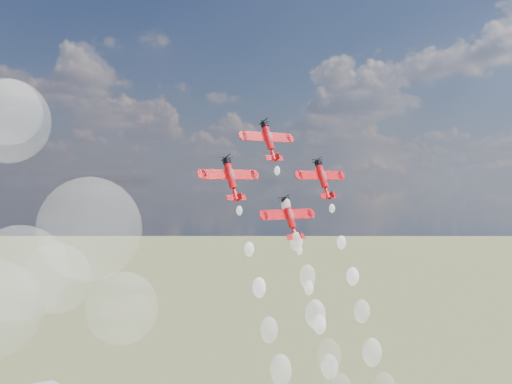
{
  "coord_description": "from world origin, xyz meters",
  "views": [
    {
      "loc": [
        -95.21,
        -111.58,
        76.52
      ],
      "look_at": [
        -6.58,
        -1.59,
        74.46
      ],
      "focal_mm": 50.0,
      "sensor_mm": 36.0,
      "label": 1
    }
  ],
  "objects_px": {
    "plane_lead": "(269,140)",
    "plane_left": "(231,178)",
    "plane_right": "(323,178)",
    "plane_slot": "(290,218)"
  },
  "relations": [
    {
      "from": "plane_right",
      "to": "plane_slot",
      "type": "relative_size",
      "value": 1.0
    },
    {
      "from": "plane_left",
      "to": "plane_right",
      "type": "relative_size",
      "value": 1.0
    },
    {
      "from": "plane_slot",
      "to": "plane_left",
      "type": "bearing_deg",
      "value": 164.91
    },
    {
      "from": "plane_lead",
      "to": "plane_left",
      "type": "relative_size",
      "value": 1.0
    },
    {
      "from": "plane_lead",
      "to": "plane_right",
      "type": "bearing_deg",
      "value": -15.09
    },
    {
      "from": "plane_left",
      "to": "plane_right",
      "type": "height_order",
      "value": "same"
    },
    {
      "from": "plane_right",
      "to": "plane_slot",
      "type": "height_order",
      "value": "plane_right"
    },
    {
      "from": "plane_lead",
      "to": "plane_left",
      "type": "height_order",
      "value": "plane_lead"
    },
    {
      "from": "plane_slot",
      "to": "plane_lead",
      "type": "bearing_deg",
      "value": 90.0
    },
    {
      "from": "plane_lead",
      "to": "plane_left",
      "type": "xyz_separation_m",
      "value": [
        -12.28,
        -3.31,
        -7.94
      ]
    }
  ]
}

